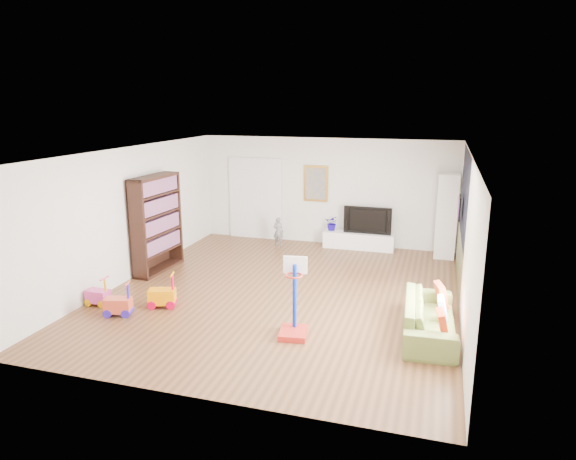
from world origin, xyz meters
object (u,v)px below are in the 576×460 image
(basketball_hoop, at_px, (293,298))
(media_console, at_px, (359,240))
(bookshelf, at_px, (157,224))
(sofa, at_px, (430,317))

(basketball_hoop, bearing_deg, media_console, 79.40)
(media_console, distance_m, basketball_hoop, 5.23)
(bookshelf, distance_m, sofa, 6.01)
(media_console, bearing_deg, bookshelf, -143.06)
(basketball_hoop, bearing_deg, bookshelf, 140.05)
(sofa, distance_m, basketball_hoop, 2.17)
(sofa, bearing_deg, basketball_hoop, 105.45)
(media_console, bearing_deg, sofa, -68.00)
(bookshelf, height_order, basketball_hoop, bookshelf)
(bookshelf, xyz_separation_m, sofa, (5.74, -1.60, -0.75))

